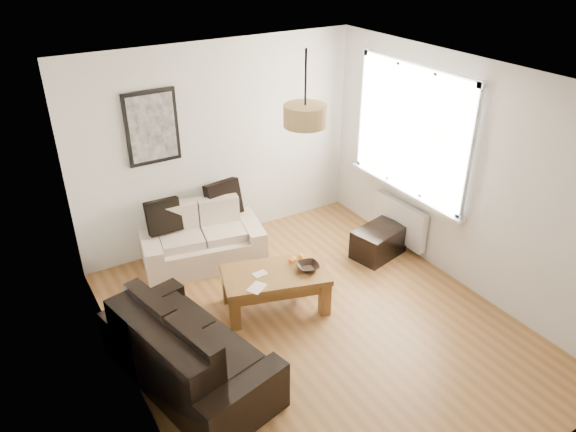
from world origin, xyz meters
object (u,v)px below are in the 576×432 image
coffee_table (275,290)px  ottoman (378,242)px  sofa_leather (189,347)px  loveseat_cream (202,237)px

coffee_table → ottoman: (1.67, 0.25, -0.04)m
sofa_leather → coffee_table: sofa_leather is taller
loveseat_cream → coffee_table: bearing=-65.2°
loveseat_cream → ottoman: (1.98, -1.02, -0.17)m
loveseat_cream → ottoman: loveseat_cream is taller
ottoman → sofa_leather: bearing=-165.0°
sofa_leather → coffee_table: (1.21, 0.52, -0.15)m
ottoman → coffee_table: bearing=-171.3°
coffee_table → ottoman: 1.69m
loveseat_cream → coffee_table: size_ratio=1.29×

